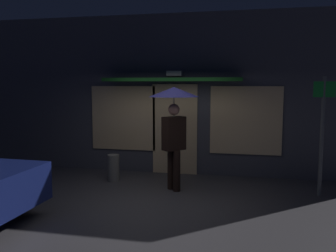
% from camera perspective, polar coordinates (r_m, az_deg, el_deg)
% --- Properties ---
extents(ground_plane, '(18.00, 18.00, 0.00)m').
position_cam_1_polar(ground_plane, '(6.83, -2.44, -11.97)').
color(ground_plane, '#423F44').
extents(building_facade, '(9.88, 1.00, 3.87)m').
position_cam_1_polar(building_facade, '(8.77, 1.33, 4.96)').
color(building_facade, '#4C4C56').
rests_on(building_facade, ground).
extents(person_with_umbrella, '(1.02, 1.02, 2.14)m').
position_cam_1_polar(person_with_umbrella, '(7.22, 0.96, 2.36)').
color(person_with_umbrella, black).
rests_on(person_with_umbrella, ground).
extents(street_sign_post, '(0.40, 0.07, 2.34)m').
position_cam_1_polar(street_sign_post, '(7.47, 23.52, -0.44)').
color(street_sign_post, '#595B60').
rests_on(street_sign_post, ground).
extents(sidewalk_bollard, '(0.27, 0.27, 0.60)m').
position_cam_1_polar(sidewalk_bollard, '(8.23, -8.74, -6.64)').
color(sidewalk_bollard, slate).
rests_on(sidewalk_bollard, ground).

